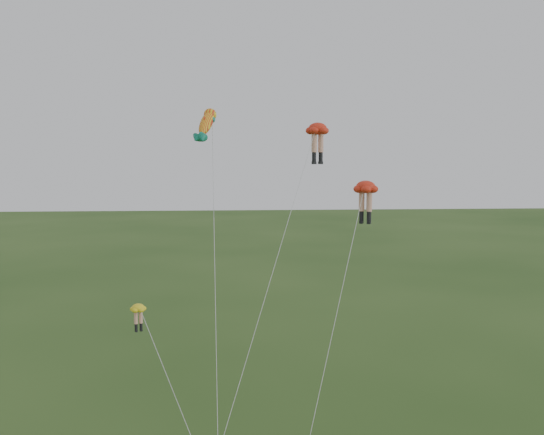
{
  "coord_description": "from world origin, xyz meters",
  "views": [
    {
      "loc": [
        -0.37,
        -30.56,
        16.57
      ],
      "look_at": [
        2.16,
        6.0,
        12.75
      ],
      "focal_mm": 40.0,
      "sensor_mm": 36.0,
      "label": 1
    }
  ],
  "objects": [
    {
      "name": "legs_kite_red_mid",
      "position": [
        7.01,
        2.23,
        14.37
      ],
      "size": [
        5.41,
        6.55,
        15.15
      ],
      "rotation": [
        0.0,
        0.0,
        -0.47
      ],
      "color": "red",
      "rests_on": "ground"
    },
    {
      "name": "legs_kite_yellow",
      "position": [
        -5.19,
        1.89,
        7.69
      ],
      "size": [
        5.2,
        6.86,
        8.47
      ],
      "rotation": [
        0.0,
        0.0,
        0.44
      ],
      "color": "yellow",
      "rests_on": "ground"
    },
    {
      "name": "legs_kite_red_high",
      "position": [
        5.74,
        12.06,
        17.98
      ],
      "size": [
        8.55,
        15.31,
        18.82
      ],
      "rotation": [
        0.0,
        0.0,
        0.32
      ],
      "color": "red",
      "rests_on": "ground"
    },
    {
      "name": "fish_kite",
      "position": [
        -1.88,
        9.98,
        18.55
      ],
      "size": [
        1.83,
        13.9,
        19.87
      ],
      "rotation": [
        0.71,
        0.0,
        -0.34
      ],
      "color": "yellow",
      "rests_on": "ground"
    }
  ]
}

